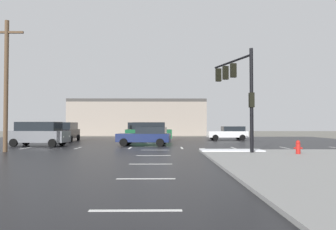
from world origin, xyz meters
The scene contains 14 objects.
ground_plane centered at (0.00, 0.00, 0.00)m, with size 120.00×120.00×0.00m, color slate.
road_asphalt centered at (0.00, 0.00, 0.01)m, with size 44.00×44.00×0.02m, color black.
snow_strip_curbside centered at (5.00, -4.00, 0.17)m, with size 4.00×1.60×0.06m, color white.
lane_markings centered at (1.20, -1.38, 0.02)m, with size 36.15×36.15×0.01m.
traffic_signal_mast centered at (5.51, -3.85, 4.51)m, with size 1.68×4.79×6.39m.
fire_hydrant centered at (8.38, -6.35, 0.54)m, with size 0.48×0.26×0.79m.
strip_building_background centered at (-3.71, 29.91, 2.96)m, with size 22.23×8.00×5.91m.
suv_tan centered at (-2.58, 13.42, 1.09)m, with size 2.24×4.87×2.03m.
sedan_white centered at (8.07, 12.08, 0.85)m, with size 4.58×2.13×1.58m.
suv_black centered at (-9.94, 9.83, 1.09)m, with size 2.30×4.89×2.03m.
suv_grey centered at (-9.91, 2.28, 1.09)m, with size 4.97×2.53×2.03m.
sedan_navy centered at (-0.95, 2.69, 0.85)m, with size 4.68×2.43×1.58m.
suv_green centered at (-1.01, 9.00, 1.09)m, with size 4.91×2.36×2.03m.
utility_pole_mid centered at (-9.92, -3.41, 4.62)m, with size 2.20×0.28×8.82m.
Camera 1 is at (0.61, -24.95, 1.87)m, focal length 34.48 mm.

